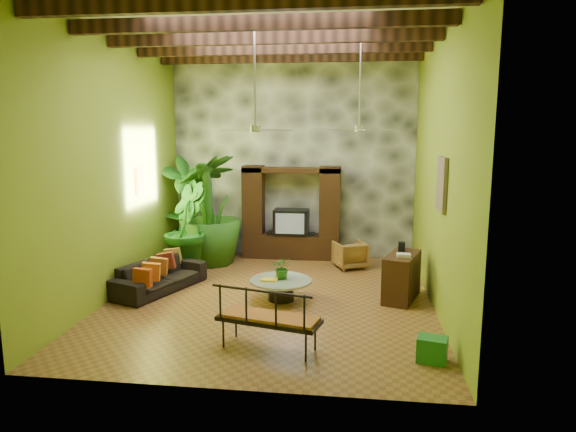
# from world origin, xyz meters

# --- Properties ---
(ground) EXTENTS (7.00, 7.00, 0.00)m
(ground) POSITION_xyz_m (0.00, 0.00, 0.00)
(ground) COLOR brown
(ground) RESTS_ON ground
(ceiling) EXTENTS (6.00, 7.00, 0.02)m
(ceiling) POSITION_xyz_m (0.00, 0.00, 5.00)
(ceiling) COLOR silver
(ceiling) RESTS_ON back_wall
(back_wall) EXTENTS (6.00, 0.02, 5.00)m
(back_wall) POSITION_xyz_m (0.00, 3.50, 2.50)
(back_wall) COLOR olive
(back_wall) RESTS_ON ground
(left_wall) EXTENTS (0.02, 7.00, 5.00)m
(left_wall) POSITION_xyz_m (-3.00, 0.00, 2.50)
(left_wall) COLOR olive
(left_wall) RESTS_ON ground
(right_wall) EXTENTS (0.02, 7.00, 5.00)m
(right_wall) POSITION_xyz_m (3.00, 0.00, 2.50)
(right_wall) COLOR olive
(right_wall) RESTS_ON ground
(stone_accent_wall) EXTENTS (5.98, 0.10, 4.98)m
(stone_accent_wall) POSITION_xyz_m (0.00, 3.44, 2.50)
(stone_accent_wall) COLOR #3B3F43
(stone_accent_wall) RESTS_ON ground
(ceiling_beams) EXTENTS (5.95, 5.36, 0.22)m
(ceiling_beams) POSITION_xyz_m (0.00, 0.00, 4.78)
(ceiling_beams) COLOR #3F2114
(ceiling_beams) RESTS_ON ceiling
(entertainment_center) EXTENTS (2.40, 0.55, 2.30)m
(entertainment_center) POSITION_xyz_m (0.00, 3.14, 0.97)
(entertainment_center) COLOR black
(entertainment_center) RESTS_ON ground
(ceiling_fan_front) EXTENTS (1.28, 1.28, 1.86)m
(ceiling_fan_front) POSITION_xyz_m (-0.20, -0.40, 3.40)
(ceiling_fan_front) COLOR #B6B6BB
(ceiling_fan_front) RESTS_ON ceiling
(ceiling_fan_back) EXTENTS (1.28, 1.28, 1.86)m
(ceiling_fan_back) POSITION_xyz_m (1.60, 1.20, 3.40)
(ceiling_fan_back) COLOR #B6B6BB
(ceiling_fan_back) RESTS_ON ceiling
(wall_art_mask) EXTENTS (0.06, 0.32, 0.55)m
(wall_art_mask) POSITION_xyz_m (-2.96, 1.00, 2.10)
(wall_art_mask) COLOR yellow
(wall_art_mask) RESTS_ON left_wall
(wall_art_painting) EXTENTS (0.06, 0.70, 0.90)m
(wall_art_painting) POSITION_xyz_m (2.96, -0.60, 2.30)
(wall_art_painting) COLOR navy
(wall_art_painting) RESTS_ON right_wall
(sofa) EXTENTS (1.49, 2.20, 0.60)m
(sofa) POSITION_xyz_m (-2.30, 0.19, 0.30)
(sofa) COLOR black
(sofa) RESTS_ON ground
(wicker_armchair) EXTENTS (0.88, 0.89, 0.62)m
(wicker_armchair) POSITION_xyz_m (1.47, 2.37, 0.31)
(wicker_armchair) COLOR olive
(wicker_armchair) RESTS_ON ground
(tall_plant_a) EXTENTS (1.58, 1.62, 2.56)m
(tall_plant_a) POSITION_xyz_m (-2.53, 2.77, 1.28)
(tall_plant_a) COLOR #1D5B17
(tall_plant_a) RESTS_ON ground
(tall_plant_b) EXTENTS (1.19, 1.34, 2.05)m
(tall_plant_b) POSITION_xyz_m (-2.20, 1.56, 1.02)
(tall_plant_b) COLOR #1A5D18
(tall_plant_b) RESTS_ON ground
(tall_plant_c) EXTENTS (1.94, 1.94, 2.62)m
(tall_plant_c) POSITION_xyz_m (-1.84, 2.35, 1.31)
(tall_plant_c) COLOR #286019
(tall_plant_c) RESTS_ON ground
(coffee_table) EXTENTS (1.16, 1.16, 0.40)m
(coffee_table) POSITION_xyz_m (0.20, -0.08, 0.26)
(coffee_table) COLOR black
(coffee_table) RESTS_ON ground
(centerpiece_plant) EXTENTS (0.40, 0.35, 0.43)m
(centerpiece_plant) POSITION_xyz_m (0.22, -0.01, 0.62)
(centerpiece_plant) COLOR #265E18
(centerpiece_plant) RESTS_ON coffee_table
(yellow_tray) EXTENTS (0.31, 0.23, 0.03)m
(yellow_tray) POSITION_xyz_m (-0.01, -0.16, 0.42)
(yellow_tray) COLOR yellow
(yellow_tray) RESTS_ON coffee_table
(iron_bench) EXTENTS (1.60, 0.92, 0.57)m
(iron_bench) POSITION_xyz_m (0.33, -2.33, 0.54)
(iron_bench) COLOR black
(iron_bench) RESTS_ON ground
(side_console) EXTENTS (0.81, 1.20, 0.88)m
(side_console) POSITION_xyz_m (2.46, 0.26, 0.44)
(side_console) COLOR #3C2713
(side_console) RESTS_ON ground
(green_bin) EXTENTS (0.47, 0.39, 0.35)m
(green_bin) POSITION_xyz_m (2.65, -2.37, 0.18)
(green_bin) COLOR #1C6937
(green_bin) RESTS_ON ground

